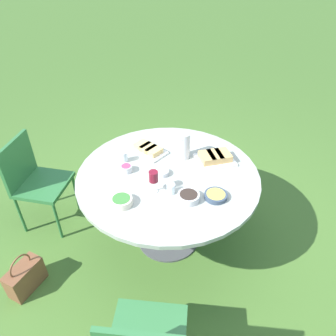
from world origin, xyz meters
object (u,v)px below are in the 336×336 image
at_px(chair_near_left, 34,177).
at_px(wine_glass, 153,177).
at_px(handbag, 25,277).
at_px(water_pitcher, 184,146).
at_px(dining_table, 168,184).

bearing_deg(chair_near_left, wine_glass, 94.43).
bearing_deg(handbag, water_pitcher, 147.35).
height_order(dining_table, water_pitcher, water_pitcher).
xyz_separation_m(dining_table, handbag, (0.97, -0.78, -0.53)).
bearing_deg(handbag, chair_near_left, -146.82).
distance_m(dining_table, handbag, 1.35).
distance_m(chair_near_left, wine_glass, 1.26).
distance_m(chair_near_left, water_pitcher, 1.39).
relative_size(chair_near_left, water_pitcher, 3.74).
bearing_deg(chair_near_left, water_pitcher, 115.95).
relative_size(chair_near_left, wine_glass, 4.84).
distance_m(dining_table, water_pitcher, 0.34).
height_order(dining_table, handbag, dining_table).
relative_size(dining_table, wine_glass, 7.94).
distance_m(dining_table, chair_near_left, 1.25).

